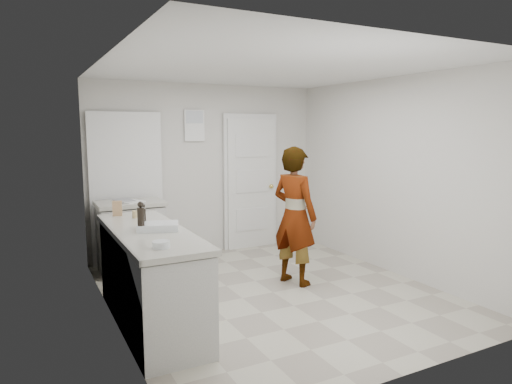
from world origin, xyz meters
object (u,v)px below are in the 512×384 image
spice_jar (135,214)px  cake_mix_box (117,208)px  baking_dish (158,227)px  egg_bowl (161,244)px  oil_cruet_b (141,218)px  oil_cruet_a (143,216)px  person (295,216)px

spice_jar → cake_mix_box: bearing=123.7°
baking_dish → spice_jar: bearing=95.5°
cake_mix_box → egg_bowl: cake_mix_box is taller
cake_mix_box → oil_cruet_b: size_ratio=0.57×
oil_cruet_a → baking_dish: bearing=-56.4°
oil_cruet_a → spice_jar: bearing=85.8°
oil_cruet_a → baking_dish: oil_cruet_a is taller
oil_cruet_b → spice_jar: bearing=81.9°
oil_cruet_a → baking_dish: 0.20m
oil_cruet_a → baking_dish: size_ratio=0.55×
cake_mix_box → spice_jar: (0.14, -0.21, -0.04)m
spice_jar → oil_cruet_b: bearing=-98.1°
person → baking_dish: 1.82m
oil_cruet_b → egg_bowl: (0.01, -0.60, -0.11)m
baking_dish → egg_bowl: (-0.15, -0.64, -0.00)m
person → baking_dish: (-1.77, -0.43, 0.13)m
oil_cruet_a → oil_cruet_b: bearing=-108.0°
spice_jar → baking_dish: size_ratio=0.18×
person → spice_jar: bearing=62.2°
oil_cruet_b → baking_dish: bearing=13.9°
person → spice_jar: (-1.83, 0.24, 0.14)m
oil_cruet_b → egg_bowl: size_ratio=2.04×
oil_cruet_a → baking_dish: (0.10, -0.15, -0.08)m
cake_mix_box → oil_cruet_a: bearing=-68.2°
oil_cruet_b → person: bearing=13.8°
person → baking_dish: bearing=83.5°
spice_jar → egg_bowl: (-0.09, -1.31, -0.01)m
egg_bowl → oil_cruet_b: bearing=91.4°
spice_jar → oil_cruet_a: 0.53m
person → oil_cruet_a: (-1.87, -0.28, 0.21)m
spice_jar → oil_cruet_a: bearing=-94.2°
oil_cruet_a → oil_cruet_b: oil_cruet_b is taller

